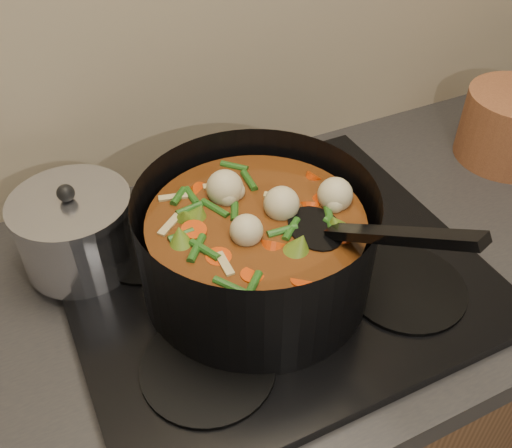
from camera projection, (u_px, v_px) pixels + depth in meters
name	position (u px, v px, depth m)	size (l,w,h in m)	color
counter	(267.00, 423.00, 1.20)	(2.64, 0.64, 0.91)	brown
stovetop	(271.00, 270.00, 0.90)	(0.62, 0.54, 0.03)	black
stockpot	(257.00, 245.00, 0.81)	(0.37, 0.45, 0.25)	black
saucepan	(76.00, 231.00, 0.86)	(0.18, 0.18, 0.15)	silver
terracotta_crock	(512.00, 126.00, 1.11)	(0.20, 0.20, 0.14)	brown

